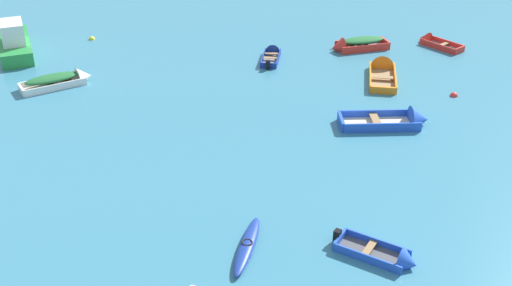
{
  "coord_description": "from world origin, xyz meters",
  "views": [
    {
      "loc": [
        2.9,
        -3.28,
        14.58
      ],
      "look_at": [
        0.0,
        22.45,
        0.15
      ],
      "focal_mm": 43.7,
      "sensor_mm": 36.0,
      "label": 1
    }
  ],
  "objects": [
    {
      "name": "rowboat_red_far_left",
      "position": [
        10.19,
        37.6,
        0.18
      ],
      "size": [
        3.01,
        2.94,
        1.02
      ],
      "color": "gray",
      "rests_on": "ground_plane"
    },
    {
      "name": "rowboat_blue_outer_left",
      "position": [
        7.13,
        25.44,
        0.22
      ],
      "size": [
        4.68,
        2.19,
        1.44
      ],
      "color": "beige",
      "rests_on": "ground_plane"
    },
    {
      "name": "kayak_deep_blue_cluster_inner",
      "position": [
        0.55,
        14.7,
        0.16
      ],
      "size": [
        0.9,
        3.56,
        0.33
      ],
      "color": "navy",
      "rests_on": "ground_plane"
    },
    {
      "name": "rowboat_white_midfield_left",
      "position": [
        -11.82,
        28.37,
        0.33
      ],
      "size": [
        3.96,
        3.46,
        1.2
      ],
      "color": "beige",
      "rests_on": "ground_plane"
    },
    {
      "name": "rowboat_orange_center",
      "position": [
        6.55,
        32.27,
        0.19
      ],
      "size": [
        1.69,
        4.46,
        1.37
      ],
      "color": "#99754C",
      "rests_on": "ground_plane"
    },
    {
      "name": "motor_launch_green_distant_center",
      "position": [
        -17.09,
        33.35,
        0.72
      ],
      "size": [
        4.65,
        6.69,
        2.55
      ],
      "color": "#288C3D",
      "rests_on": "ground_plane"
    },
    {
      "name": "rowboat_red_back_row_center",
      "position": [
        4.93,
        36.0,
        0.36
      ],
      "size": [
        4.05,
        2.64,
        1.24
      ],
      "color": "gray",
      "rests_on": "ground_plane"
    },
    {
      "name": "rowboat_blue_near_left",
      "position": [
        5.75,
        14.6,
        0.16
      ],
      "size": [
        3.15,
        2.19,
        1.01
      ],
      "color": "#4C4C51",
      "rests_on": "ground_plane"
    },
    {
      "name": "rowboat_deep_blue_back_row_left",
      "position": [
        -0.29,
        34.09,
        0.17
      ],
      "size": [
        1.11,
        3.19,
        0.93
      ],
      "color": "gray",
      "rests_on": "ground_plane"
    },
    {
      "name": "mooring_buoy_far_field",
      "position": [
        -12.88,
        35.99,
        0.0
      ],
      "size": [
        0.42,
        0.42,
        0.42
      ],
      "primitive_type": "sphere",
      "color": "yellow",
      "rests_on": "ground_plane"
    },
    {
      "name": "mooring_buoy_midfield",
      "position": [
        10.33,
        29.31,
        0.0
      ],
      "size": [
        0.43,
        0.43,
        0.43
      ],
      "primitive_type": "sphere",
      "color": "red",
      "rests_on": "ground_plane"
    }
  ]
}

